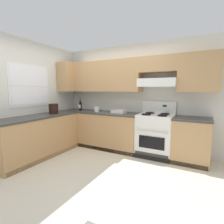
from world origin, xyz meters
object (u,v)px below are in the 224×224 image
object	(u,v)px
stove	(155,135)
wine_bottle	(80,105)
bowl	(119,112)
bucket	(53,108)
paper_towel_roll	(97,109)

from	to	relation	value
stove	wine_bottle	xyz separation A→B (m)	(-2.04, -0.03, 0.57)
bowl	bucket	bearing A→B (deg)	-147.75
wine_bottle	bucket	bearing A→B (deg)	-100.57
wine_bottle	bowl	size ratio (longest dim) A/B	1.03
stove	paper_towel_roll	xyz separation A→B (m)	(-1.49, -0.05, 0.49)
stove	wine_bottle	size ratio (longest dim) A/B	3.59
bowl	bucket	size ratio (longest dim) A/B	1.41
bowl	paper_towel_roll	bearing A→B (deg)	-176.57
stove	bucket	world-z (taller)	stove
wine_bottle	bowl	world-z (taller)	wine_bottle
bowl	paper_towel_roll	size ratio (longest dim) A/B	2.66
wine_bottle	bucket	world-z (taller)	wine_bottle
stove	bowl	size ratio (longest dim) A/B	3.70
wine_bottle	bucket	distance (m)	0.82
bowl	paper_towel_roll	xyz separation A→B (m)	(-0.60, -0.04, 0.04)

